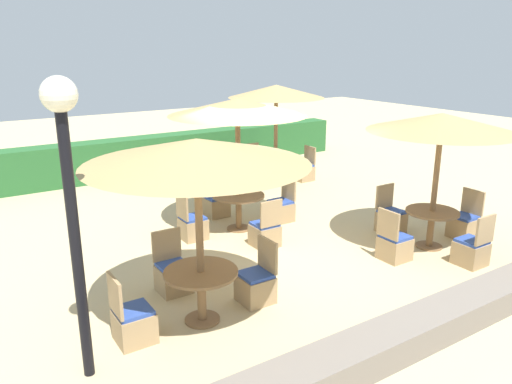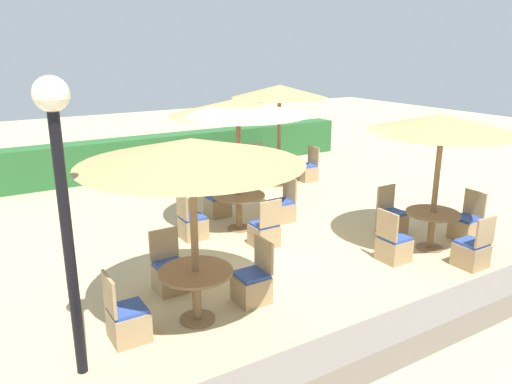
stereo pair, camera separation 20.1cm
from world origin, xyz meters
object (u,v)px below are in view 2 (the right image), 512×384
lamp_post (60,173)px  round_table_center (239,202)px  patio_chair_front_left_north (170,274)px  patio_chair_front_left_west (127,321)px  round_table_back_right (279,164)px  patio_chair_front_right_east (466,226)px  parasol_back_right (279,92)px  patio_chair_center_west (192,225)px  patio_chair_center_north (217,204)px  patio_chair_front_right_south (472,252)px  parasol_center (238,107)px  patio_chair_front_right_west (393,247)px  patio_chair_back_right_north (259,168)px  patio_chair_back_right_east (308,171)px  patio_chair_center_south (265,233)px  patio_chair_front_left_east (253,285)px  patio_chair_front_right_north (391,220)px  round_table_front_right (432,221)px  round_table_front_left (196,282)px  patio_chair_center_east (282,209)px  parasol_front_left (191,152)px  parasol_front_right (442,124)px

lamp_post → round_table_center: (3.83, 3.05, -1.78)m
patio_chair_front_left_north → patio_chair_front_left_west: bearing=44.8°
round_table_center → round_table_back_right: 3.44m
patio_chair_front_right_east → parasol_back_right: size_ratio=0.35×
patio_chair_center_west → patio_chair_center_north: bearing=132.4°
patio_chair_front_right_south → parasol_back_right: 6.33m
parasol_center → round_table_center: bearing=0.0°
parasol_center → patio_chair_center_north: parasol_center is taller
patio_chair_front_right_west → parasol_center: 3.82m
patio_chair_front_right_east → patio_chair_front_right_west: same height
parasol_center → round_table_back_right: (2.54, 2.32, -1.87)m
parasol_center → patio_chair_front_left_west: bearing=-139.7°
patio_chair_front_right_south → patio_chair_front_left_north: bearing=157.8°
round_table_center → round_table_back_right: round_table_back_right is taller
round_table_center → patio_chair_center_north: size_ratio=1.12×
patio_chair_back_right_north → patio_chair_center_west: bearing=42.6°
patio_chair_back_right_east → patio_chair_center_south: bearing=133.1°
patio_chair_front_left_east → patio_chair_back_right_east: same height
patio_chair_front_left_north → parasol_back_right: 6.61m
patio_chair_front_right_east → patio_chair_front_right_north: size_ratio=1.00×
round_table_front_right → patio_chair_center_west: size_ratio=1.02×
patio_chair_front_right_west → round_table_back_right: bearing=168.2°
patio_chair_front_left_north → patio_chair_center_south: bearing=-161.9°
patio_chair_front_right_west → patio_chair_front_right_south: 1.28m
patio_chair_front_left_east → patio_chair_front_right_west: bearing=-91.4°
patio_chair_front_left_east → parasol_back_right: 6.68m
patio_chair_front_right_north → patio_chair_center_north: 3.68m
round_table_front_left → patio_chair_back_right_north: 7.72m
parasol_center → patio_chair_center_west: size_ratio=2.86×
patio_chair_back_right_east → parasol_back_right: bearing=87.6°
patio_chair_front_right_south → patio_chair_back_right_north: (0.14, 6.94, 0.00)m
lamp_post → round_table_center: lamp_post is taller
patio_chair_front_right_north → round_table_back_right: patio_chair_front_right_north is taller
patio_chair_center_east → patio_chair_back_right_north: 3.72m
parasol_front_left → round_table_back_right: bearing=46.6°
patio_chair_front_right_south → parasol_front_right: bearing=86.6°
patio_chair_center_north → lamp_post: bearing=46.4°
patio_chair_front_right_east → patio_chair_front_left_east: size_ratio=1.00×
patio_chair_center_south → patio_chair_back_right_east: size_ratio=1.00×
parasol_center → round_table_front_right: bearing=-47.8°
lamp_post → patio_chair_front_left_west: size_ratio=3.57×
patio_chair_front_left_west → patio_chair_front_right_east: bearing=89.4°
patio_chair_front_right_south → patio_chair_center_north: 5.19m
round_table_front_right → round_table_front_left: size_ratio=0.96×
round_table_front_right → patio_chair_front_right_west: patio_chair_front_right_west is taller
parasol_front_right → parasol_center: 3.68m
patio_chair_front_right_west → patio_chair_front_left_east: 2.80m
parasol_front_left → patio_chair_front_left_east: (0.91, 0.05, -2.07)m
round_table_front_left → patio_chair_center_west: (1.21, 2.77, -0.30)m
patio_chair_front_left_west → patio_chair_back_right_east: bearing=126.8°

